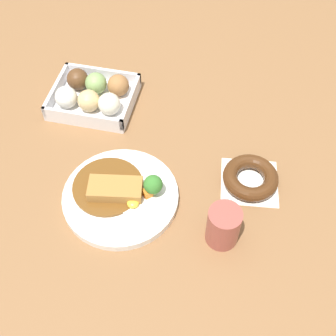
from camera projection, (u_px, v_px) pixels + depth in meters
The scene contains 5 objects.
ground_plane at pixel (147, 169), 0.99m from camera, with size 1.60×1.60×0.00m, color brown.
curry_plate at pixel (121, 195), 0.93m from camera, with size 0.24×0.24×0.07m.
donut_box at pixel (93, 94), 1.09m from camera, with size 0.20×0.17×0.07m.
chocolate_ring_donut at pixel (250, 178), 0.95m from camera, with size 0.14×0.14×0.03m.
coffee_mug at pixel (223, 226), 0.85m from camera, with size 0.06×0.06×0.09m, color #9E4C42.
Camera 1 is at (-0.17, 0.56, 0.79)m, focal length 47.58 mm.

